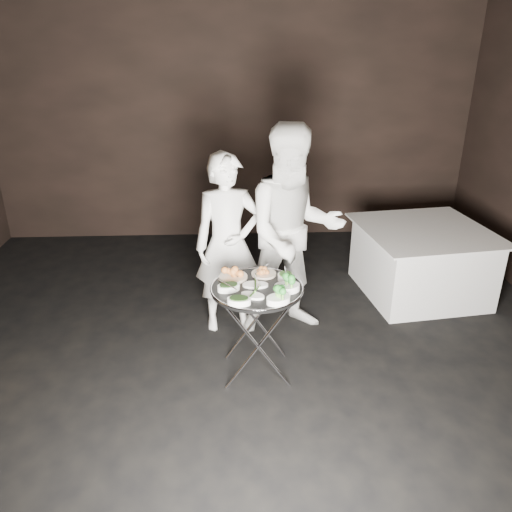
{
  "coord_description": "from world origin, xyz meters",
  "views": [
    {
      "loc": [
        -0.0,
        -2.87,
        2.47
      ],
      "look_at": [
        0.16,
        0.57,
        0.95
      ],
      "focal_mm": 35.0,
      "sensor_mm": 36.0,
      "label": 1
    }
  ],
  "objects_px": {
    "waiter_left": "(228,245)",
    "dining_table": "(421,261)",
    "tray_stand": "(257,327)",
    "serving_tray": "(257,289)",
    "waiter_right": "(294,233)"
  },
  "relations": [
    {
      "from": "tray_stand",
      "to": "waiter_left",
      "type": "bearing_deg",
      "value": 106.47
    },
    {
      "from": "tray_stand",
      "to": "waiter_left",
      "type": "height_order",
      "value": "waiter_left"
    },
    {
      "from": "waiter_left",
      "to": "dining_table",
      "type": "xyz_separation_m",
      "value": [
        1.97,
        0.55,
        -0.45
      ]
    },
    {
      "from": "waiter_left",
      "to": "dining_table",
      "type": "relative_size",
      "value": 1.3
    },
    {
      "from": "tray_stand",
      "to": "dining_table",
      "type": "bearing_deg",
      "value": 36.26
    },
    {
      "from": "tray_stand",
      "to": "serving_tray",
      "type": "height_order",
      "value": "serving_tray"
    },
    {
      "from": "dining_table",
      "to": "waiter_right",
      "type": "bearing_deg",
      "value": -156.78
    },
    {
      "from": "tray_stand",
      "to": "serving_tray",
      "type": "bearing_deg",
      "value": 116.57
    },
    {
      "from": "tray_stand",
      "to": "dining_table",
      "type": "relative_size",
      "value": 0.6
    },
    {
      "from": "serving_tray",
      "to": "waiter_right",
      "type": "bearing_deg",
      "value": 62.97
    },
    {
      "from": "serving_tray",
      "to": "waiter_right",
      "type": "relative_size",
      "value": 0.38
    },
    {
      "from": "waiter_left",
      "to": "waiter_right",
      "type": "xyz_separation_m",
      "value": [
        0.57,
        -0.05,
        0.12
      ]
    },
    {
      "from": "tray_stand",
      "to": "waiter_right",
      "type": "xyz_separation_m",
      "value": [
        0.35,
        0.68,
        0.51
      ]
    },
    {
      "from": "tray_stand",
      "to": "waiter_right",
      "type": "height_order",
      "value": "waiter_right"
    },
    {
      "from": "waiter_left",
      "to": "waiter_right",
      "type": "relative_size",
      "value": 0.87
    }
  ]
}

